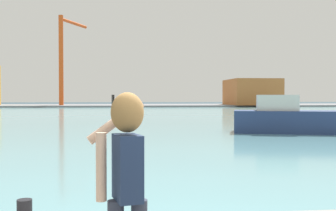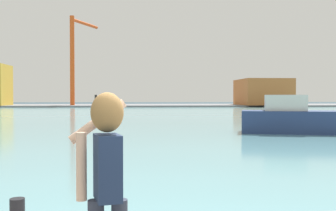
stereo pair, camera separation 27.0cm
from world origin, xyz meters
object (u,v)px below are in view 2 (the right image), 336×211
object	(u,v)px
port_crane	(75,52)
harbor_bollard	(17,211)
person_photographer	(106,171)
warehouse_right	(263,92)
boat_moored	(298,119)

from	to	relation	value
port_crane	harbor_bollard	bearing A→B (deg)	-81.95
person_photographer	warehouse_right	world-z (taller)	warehouse_right
harbor_bollard	port_crane	size ratio (longest dim) A/B	0.02
harbor_bollard	port_crane	bearing A→B (deg)	98.05
person_photographer	port_crane	world-z (taller)	port_crane
boat_moored	port_crane	distance (m)	72.22
port_crane	boat_moored	bearing A→B (deg)	-70.49
harbor_bollard	boat_moored	world-z (taller)	boat_moored
person_photographer	port_crane	xyz separation A→B (m)	(-13.51, 88.22, 10.57)
boat_moored	port_crane	world-z (taller)	port_crane
warehouse_right	harbor_bollard	bearing A→B (deg)	-109.69
harbor_bollard	warehouse_right	world-z (taller)	warehouse_right
boat_moored	warehouse_right	size ratio (longest dim) A/B	0.58
harbor_bollard	warehouse_right	size ratio (longest dim) A/B	0.03
warehouse_right	port_crane	world-z (taller)	port_crane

